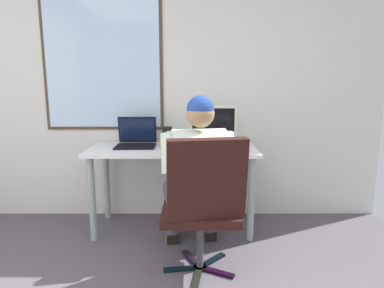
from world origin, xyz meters
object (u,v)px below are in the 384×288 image
at_px(crt_monitor, 215,124).
at_px(wine_glass, 173,137).
at_px(desk_speaker, 169,136).
at_px(office_chair, 205,200).
at_px(person_seated, 199,176).
at_px(desk, 174,160).
at_px(laptop, 138,138).

xyz_separation_m(crt_monitor, wine_glass, (-0.36, -0.15, -0.10)).
bearing_deg(wine_glass, desk_speaker, 105.29).
bearing_deg(office_chair, person_seated, 97.91).
height_order(person_seated, crt_monitor, person_seated).
relative_size(crt_monitor, desk_speaker, 2.42).
xyz_separation_m(crt_monitor, desk_speaker, (-0.41, 0.04, -0.12)).
height_order(desk, laptop, laptop).
bearing_deg(desk, desk_speaker, 119.04).
xyz_separation_m(desk, office_chair, (0.24, -0.79, -0.08)).
relative_size(person_seated, laptop, 3.50).
distance_m(office_chair, wine_glass, 0.79).
distance_m(laptop, wine_glass, 0.38).
height_order(wine_glass, desk_speaker, desk_speaker).
relative_size(crt_monitor, laptop, 1.17).
bearing_deg(desk_speaker, desk, -60.96).
distance_m(person_seated, laptop, 0.84).
bearing_deg(laptop, desk_speaker, 2.69).
relative_size(office_chair, wine_glass, 6.29).
xyz_separation_m(office_chair, crt_monitor, (0.12, 0.84, 0.40)).
bearing_deg(crt_monitor, office_chair, -97.79).
height_order(person_seated, desk_speaker, person_seated).
height_order(office_chair, wine_glass, office_chair).
xyz_separation_m(desk, crt_monitor, (0.36, 0.05, 0.32)).
height_order(desk, wine_glass, wine_glass).
distance_m(person_seated, crt_monitor, 0.68).
bearing_deg(person_seated, crt_monitor, 75.39).
xyz_separation_m(office_chair, wine_glass, (-0.24, 0.69, 0.30)).
relative_size(office_chair, person_seated, 0.80).
distance_m(laptop, desk_speaker, 0.28).
bearing_deg(person_seated, office_chair, -82.09).
bearing_deg(wine_glass, person_seated, -64.24).
xyz_separation_m(desk, person_seated, (0.21, -0.53, 0.01)).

